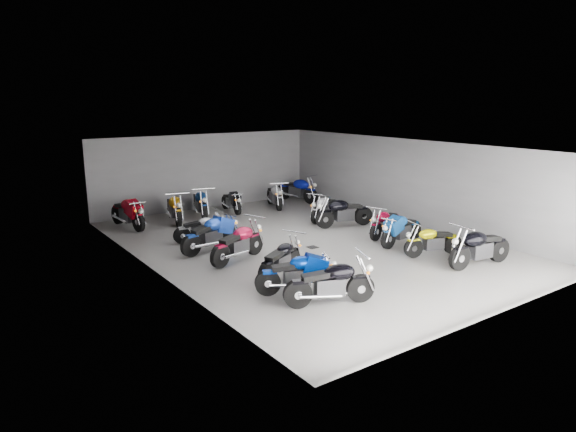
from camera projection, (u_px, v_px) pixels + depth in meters
name	position (u px, v px, depth m)	size (l,w,h in m)	color
ground	(303.00, 244.00, 16.90)	(14.00, 14.00, 0.00)	gray
wall_back	(206.00, 171.00, 22.11)	(10.00, 0.10, 3.20)	slate
wall_left	(154.00, 216.00, 13.73)	(0.10, 14.00, 3.20)	slate
wall_right	(409.00, 182.00, 19.35)	(0.10, 14.00, 3.20)	slate
ceiling	(304.00, 146.00, 16.18)	(10.00, 14.00, 0.04)	black
drain_grate	(312.00, 247.00, 16.50)	(0.32, 0.32, 0.01)	black
motorcycle_left_a	(331.00, 283.00, 11.82)	(2.10, 0.94, 0.97)	black
motorcycle_left_b	(298.00, 274.00, 12.54)	(1.95, 0.98, 0.92)	black
motorcycle_left_c	(281.00, 259.00, 13.73)	(1.88, 0.93, 0.88)	black
motorcycle_left_d	(239.00, 243.00, 15.05)	(2.14, 0.87, 0.97)	black
motorcycle_left_e	(212.00, 234.00, 16.02)	(2.23, 0.65, 0.99)	black
motorcycle_left_f	(201.00, 228.00, 17.13)	(1.85, 0.41, 0.81)	black
motorcycle_right_a	(479.00, 247.00, 14.56)	(2.31, 0.52, 1.02)	black
motorcycle_right_b	(433.00, 241.00, 15.52)	(1.90, 0.74, 0.86)	black
motorcycle_right_c	(401.00, 229.00, 16.73)	(2.12, 0.52, 0.93)	black
motorcycle_right_d	(385.00, 222.00, 17.71)	(2.00, 0.75, 0.91)	black
motorcycle_right_e	(344.00, 212.00, 19.03)	(2.25, 0.73, 1.01)	black
motorcycle_right_f	(325.00, 208.00, 20.04)	(1.99, 0.93, 0.92)	black
motorcycle_back_a	(128.00, 213.00, 18.87)	(0.58, 2.34, 1.03)	black
motorcycle_back_b	(174.00, 208.00, 19.72)	(0.70, 2.29, 1.02)	black
motorcycle_back_c	(200.00, 203.00, 20.63)	(0.79, 2.31, 1.04)	black
motorcycle_back_d	(231.00, 201.00, 21.52)	(0.43, 1.90, 0.84)	black
motorcycle_back_e	(275.00, 196.00, 22.41)	(0.85, 2.11, 0.96)	black
motorcycle_back_f	(297.00, 190.00, 23.65)	(0.73, 2.31, 1.03)	black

